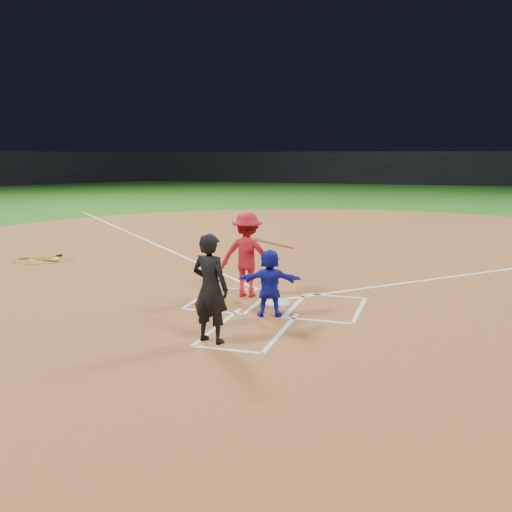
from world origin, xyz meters
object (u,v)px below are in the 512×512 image
(on_deck_circle, at_px, (44,259))
(umpire, at_px, (210,288))
(home_plate, at_px, (277,303))
(catcher, at_px, (270,283))
(batter_at_plate, at_px, (247,255))

(on_deck_circle, height_order, umpire, umpire)
(home_plate, bearing_deg, on_deck_circle, -20.16)
(home_plate, relative_size, catcher, 0.49)
(umpire, distance_m, batter_at_plate, 2.95)
(catcher, bearing_deg, home_plate, -97.98)
(home_plate, relative_size, batter_at_plate, 0.35)
(umpire, bearing_deg, on_deck_circle, -23.70)
(on_deck_circle, height_order, catcher, catcher)
(catcher, relative_size, umpire, 0.72)
(home_plate, xyz_separation_m, batter_at_plate, (-0.74, 0.41, 0.85))
(umpire, bearing_deg, batter_at_plate, -69.96)
(umpire, xyz_separation_m, batter_at_plate, (-0.37, 2.92, 0.01))
(catcher, height_order, umpire, umpire)
(on_deck_circle, bearing_deg, home_plate, -20.16)
(home_plate, bearing_deg, catcher, 96.68)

